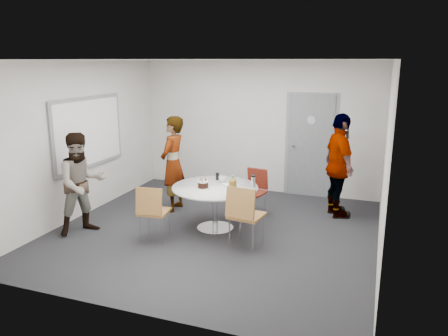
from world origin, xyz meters
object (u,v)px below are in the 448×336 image
at_px(chair_near_right, 244,211).
at_px(person_right, 339,166).
at_px(chair_far, 255,187).
at_px(door, 310,146).
at_px(chair_near_left, 152,208).
at_px(person_main, 173,164).
at_px(person_left, 82,184).
at_px(whiteboard, 89,132).
at_px(table, 216,193).

relative_size(chair_near_right, person_right, 0.53).
bearing_deg(chair_far, door, -106.48).
height_order(chair_near_left, person_main, person_main).
distance_m(chair_near_left, chair_near_right, 1.39).
distance_m(door, person_left, 4.44).
xyz_separation_m(whiteboard, table, (2.46, -0.11, -0.82)).
relative_size(door, chair_near_right, 2.20).
xyz_separation_m(table, person_left, (-1.94, -0.82, 0.18)).
bearing_deg(person_right, whiteboard, 80.08).
bearing_deg(chair_near_right, whiteboard, 174.92).
height_order(person_main, person_left, person_main).
bearing_deg(chair_near_right, door, 89.22).
xyz_separation_m(door, chair_near_right, (-0.45, -2.99, -0.43)).
distance_m(door, chair_near_right, 3.06).
xyz_separation_m(chair_near_right, person_right, (1.12, 1.92, 0.32)).
bearing_deg(whiteboard, person_main, 21.87).
xyz_separation_m(table, person_main, (-1.09, 0.66, 0.24)).
xyz_separation_m(whiteboard, person_main, (1.37, 0.55, -0.58)).
bearing_deg(person_left, whiteboard, 61.64).
bearing_deg(door, table, -114.75).
xyz_separation_m(chair_near_left, person_main, (-0.37, 1.46, 0.33)).
relative_size(whiteboard, chair_near_left, 2.15).
distance_m(person_main, person_left, 1.71).
distance_m(whiteboard, chair_far, 3.10).
bearing_deg(whiteboard, chair_near_right, -12.85).
bearing_deg(person_main, chair_near_right, 53.74).
height_order(chair_near_left, chair_near_right, chair_near_right).
relative_size(table, chair_near_right, 1.43).
xyz_separation_m(table, chair_far, (0.39, 0.91, -0.12)).
height_order(chair_far, person_main, person_main).
bearing_deg(whiteboard, door, 32.66).
xyz_separation_m(whiteboard, chair_near_left, (1.74, -0.92, -0.91)).
relative_size(chair_near_left, chair_far, 1.06).
bearing_deg(person_right, door, 6.25).
height_order(door, chair_near_left, door).
distance_m(whiteboard, table, 2.59).
distance_m(chair_near_left, person_right, 3.30).
bearing_deg(table, chair_near_right, -42.25).
bearing_deg(person_main, chair_far, 98.89).
bearing_deg(door, chair_near_left, -119.71).
bearing_deg(chair_near_left, door, 52.81).
bearing_deg(door, person_main, -141.70).
distance_m(chair_near_left, chair_far, 2.04).
bearing_deg(chair_far, person_main, 18.53).
bearing_deg(person_right, person_left, 94.09).
bearing_deg(chair_near_right, person_main, 151.99).
bearing_deg(table, person_main, 148.70).
bearing_deg(chair_near_right, table, 145.52).
bearing_deg(chair_near_left, table, 40.60).
relative_size(table, person_main, 0.80).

